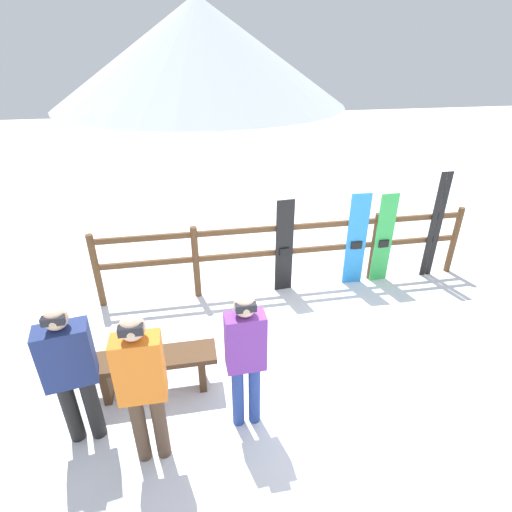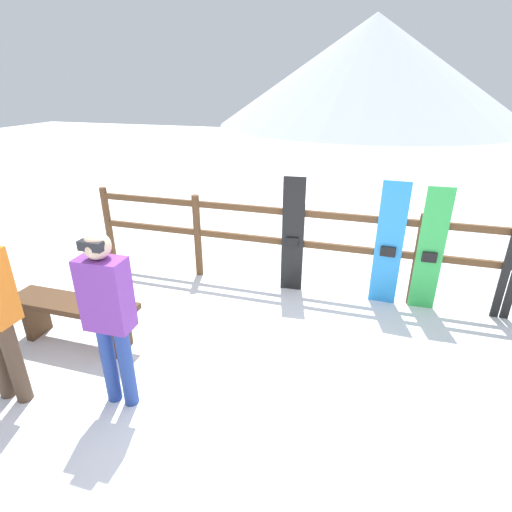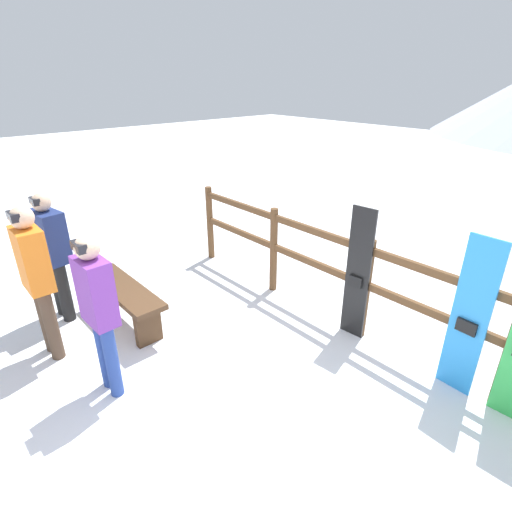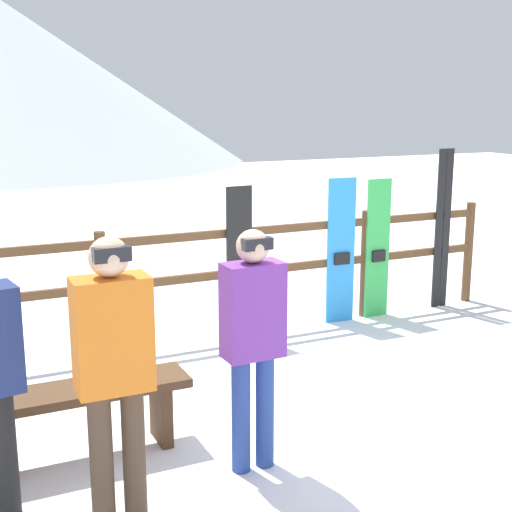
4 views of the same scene
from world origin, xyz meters
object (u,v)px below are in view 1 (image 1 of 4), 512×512
object	(u,v)px
bench	(154,365)
person_purple	(246,353)
snowboard_black_stripe	(284,247)
snowboard_blue	(356,240)
person_orange	(142,382)
snowboard_green	(384,239)
ski_pair_black	(435,226)
person_navy	(70,369)

from	to	relation	value
bench	person_purple	bearing A→B (deg)	-32.98
snowboard_black_stripe	snowboard_blue	bearing A→B (deg)	0.00
person_orange	person_purple	distance (m)	0.95
bench	snowboard_green	distance (m)	3.95
snowboard_black_stripe	snowboard_blue	xyz separation A→B (m)	(1.15, 0.00, 0.01)
person_purple	snowboard_green	bearing A→B (deg)	42.80
snowboard_black_stripe	ski_pair_black	bearing A→B (deg)	0.08
snowboard_black_stripe	person_purple	bearing A→B (deg)	-112.06
snowboard_blue	person_orange	bearing A→B (deg)	-139.29
person_purple	ski_pair_black	xyz separation A→B (m)	(3.44, 2.39, -0.02)
snowboard_blue	ski_pair_black	size ratio (longest dim) A/B	0.86
snowboard_green	person_navy	bearing A→B (deg)	-151.26
person_orange	ski_pair_black	world-z (taller)	ski_pair_black
snowboard_black_stripe	ski_pair_black	size ratio (longest dim) A/B	0.84
bench	snowboard_blue	world-z (taller)	snowboard_blue
snowboard_blue	ski_pair_black	world-z (taller)	ski_pair_black
person_navy	person_purple	size ratio (longest dim) A/B	1.00
snowboard_blue	person_navy	bearing A→B (deg)	-148.34
person_navy	ski_pair_black	bearing A→B (deg)	24.47
ski_pair_black	person_orange	bearing A→B (deg)	-149.00
snowboard_black_stripe	ski_pair_black	xyz separation A→B (m)	(2.47, 0.00, 0.14)
bench	person_orange	world-z (taller)	person_orange
bench	snowboard_black_stripe	size ratio (longest dim) A/B	0.91
snowboard_black_stripe	snowboard_green	bearing A→B (deg)	-0.00
person_navy	person_purple	world-z (taller)	person_purple
person_purple	snowboard_green	xyz separation A→B (m)	(2.58, 2.39, -0.17)
person_purple	snowboard_black_stripe	xyz separation A→B (m)	(0.97, 2.39, -0.16)
person_orange	snowboard_green	distance (m)	4.37
bench	person_purple	size ratio (longest dim) A/B	0.88
bench	snowboard_black_stripe	world-z (taller)	snowboard_black_stripe
person_navy	bench	bearing A→B (deg)	37.16
snowboard_black_stripe	person_navy	bearing A→B (deg)	-138.14
person_navy	snowboard_black_stripe	xyz separation A→B (m)	(2.54, 2.28, -0.14)
person_purple	snowboard_blue	xyz separation A→B (m)	(2.12, 2.39, -0.15)
person_purple	snowboard_green	distance (m)	3.52
person_navy	snowboard_green	xyz separation A→B (m)	(4.15, 2.28, -0.14)
person_navy	snowboard_blue	xyz separation A→B (m)	(3.69, 2.28, -0.13)
snowboard_blue	snowboard_green	distance (m)	0.46
person_purple	snowboard_black_stripe	size ratio (longest dim) A/B	1.03
bench	person_navy	world-z (taller)	person_navy
person_navy	person_purple	bearing A→B (deg)	-3.99
person_navy	snowboard_black_stripe	world-z (taller)	person_navy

